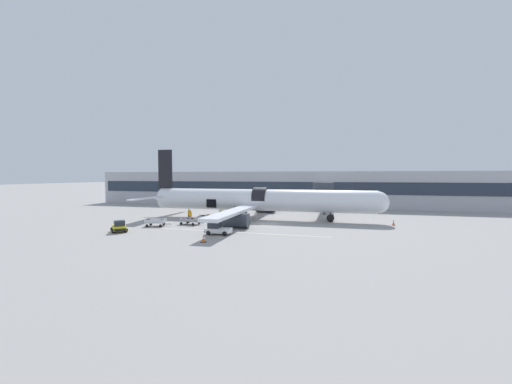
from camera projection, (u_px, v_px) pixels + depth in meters
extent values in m
plane|color=gray|center=(265.00, 224.00, 46.23)|extent=(500.00, 500.00, 0.00)
cube|color=silver|center=(242.00, 232.00, 39.53)|extent=(22.16, 0.76, 0.01)
cube|color=#B2B2B7|center=(295.00, 188.00, 76.98)|extent=(99.27, 13.09, 8.12)
cube|color=#232D3D|center=(291.00, 188.00, 70.58)|extent=(97.29, 0.16, 2.60)
cylinder|color=#4C4C51|center=(325.00, 206.00, 57.20)|extent=(0.60, 0.60, 3.33)
cube|color=silver|center=(325.00, 190.00, 57.04)|extent=(2.49, 13.78, 2.49)
cube|color=#333842|center=(323.00, 192.00, 50.97)|extent=(3.24, 1.60, 2.99)
cylinder|color=white|center=(260.00, 200.00, 51.30)|extent=(36.09, 3.48, 3.48)
sphere|color=white|center=(378.00, 202.00, 46.72)|extent=(3.31, 3.31, 3.31)
cone|color=white|center=(162.00, 198.00, 55.88)|extent=(4.00, 3.20, 3.20)
cylinder|color=black|center=(260.00, 198.00, 51.25)|extent=(2.17, 3.49, 3.49)
cube|color=black|center=(165.00, 169.00, 55.45)|extent=(2.61, 0.28, 6.80)
cube|color=white|center=(149.00, 198.00, 50.92)|extent=(0.98, 9.92, 0.20)
cube|color=white|center=(179.00, 194.00, 60.51)|extent=(0.98, 9.92, 0.20)
cube|color=white|center=(234.00, 212.00, 42.66)|extent=(2.34, 17.72, 0.40)
cube|color=white|center=(265.00, 201.00, 60.78)|extent=(2.34, 17.72, 0.40)
cylinder|color=#333842|center=(236.00, 220.00, 42.86)|extent=(3.69, 2.02, 2.02)
cylinder|color=#333842|center=(266.00, 207.00, 60.60)|extent=(3.69, 2.02, 2.02)
cube|color=black|center=(211.00, 203.00, 51.69)|extent=(1.70, 0.12, 1.40)
cylinder|color=#56565B|center=(330.00, 213.00, 48.55)|extent=(0.22, 0.22, 1.74)
sphere|color=black|center=(330.00, 218.00, 48.60)|extent=(1.17, 1.17, 1.17)
cylinder|color=#56565B|center=(235.00, 211.00, 49.95)|extent=(0.22, 0.22, 1.74)
sphere|color=black|center=(235.00, 217.00, 50.00)|extent=(1.17, 1.17, 1.17)
cylinder|color=#56565B|center=(244.00, 208.00, 54.67)|extent=(0.22, 0.22, 1.74)
sphere|color=black|center=(244.00, 213.00, 54.71)|extent=(1.17, 1.17, 1.17)
cube|color=white|center=(219.00, 230.00, 38.23)|extent=(3.06, 1.70, 0.54)
cube|color=#232833|center=(215.00, 225.00, 38.32)|extent=(1.39, 1.42, 0.64)
cube|color=black|center=(207.00, 231.00, 38.59)|extent=(0.16, 1.47, 0.27)
sphere|color=black|center=(213.00, 231.00, 39.22)|extent=(0.56, 0.56, 0.56)
sphere|color=black|center=(208.00, 233.00, 37.72)|extent=(0.56, 0.56, 0.56)
sphere|color=black|center=(229.00, 231.00, 38.75)|extent=(0.56, 0.56, 0.56)
sphere|color=black|center=(225.00, 234.00, 37.25)|extent=(0.56, 0.56, 0.56)
cube|color=yellow|center=(119.00, 228.00, 40.00)|extent=(2.75, 2.78, 0.58)
cube|color=#232833|center=(119.00, 223.00, 39.60)|extent=(1.66, 1.66, 0.67)
cube|color=black|center=(120.00, 230.00, 38.90)|extent=(1.04, 1.00, 0.29)
sphere|color=black|center=(114.00, 231.00, 38.95)|extent=(0.56, 0.56, 0.56)
sphere|color=black|center=(126.00, 230.00, 39.63)|extent=(0.56, 0.56, 0.56)
sphere|color=black|center=(113.00, 229.00, 40.40)|extent=(0.56, 0.56, 0.56)
sphere|color=black|center=(124.00, 228.00, 41.08)|extent=(0.56, 0.56, 0.56)
cube|color=#B7BABF|center=(206.00, 218.00, 49.68)|extent=(2.78, 2.19, 0.05)
cube|color=#B7BABF|center=(213.00, 217.00, 49.60)|extent=(0.40, 1.71, 0.35)
cube|color=#B7BABF|center=(205.00, 217.00, 48.84)|extent=(2.40, 0.54, 0.35)
cube|color=#B7BABF|center=(207.00, 216.00, 50.51)|extent=(2.40, 0.54, 0.35)
cube|color=#333338|center=(216.00, 219.00, 49.60)|extent=(0.90, 0.26, 0.06)
sphere|color=black|center=(210.00, 220.00, 48.78)|extent=(0.40, 0.40, 0.40)
sphere|color=black|center=(212.00, 219.00, 50.51)|extent=(0.40, 0.40, 0.40)
sphere|color=black|center=(199.00, 220.00, 48.88)|extent=(0.40, 0.40, 0.40)
sphere|color=black|center=(202.00, 219.00, 50.61)|extent=(0.40, 0.40, 0.40)
cube|color=#4C1E1E|center=(200.00, 217.00, 49.38)|extent=(0.51, 0.23, 0.34)
cube|color=olive|center=(208.00, 216.00, 49.79)|extent=(0.49, 0.31, 0.52)
cube|color=black|center=(203.00, 216.00, 49.96)|extent=(0.41, 0.29, 0.34)
cube|color=#999BA0|center=(190.00, 221.00, 46.09)|extent=(3.10, 2.02, 0.05)
cube|color=#999BA0|center=(198.00, 220.00, 45.53)|extent=(0.29, 1.61, 0.37)
cube|color=#999BA0|center=(187.00, 220.00, 45.37)|extent=(2.81, 0.47, 0.37)
cube|color=#999BA0|center=(193.00, 219.00, 46.80)|extent=(2.81, 0.47, 0.37)
cube|color=#333338|center=(201.00, 223.00, 45.36)|extent=(0.90, 0.21, 0.06)
sphere|color=black|center=(193.00, 224.00, 44.97)|extent=(0.40, 0.40, 0.40)
sphere|color=black|center=(199.00, 223.00, 46.46)|extent=(0.40, 0.40, 0.40)
sphere|color=black|center=(181.00, 223.00, 45.77)|extent=(0.40, 0.40, 0.40)
sphere|color=black|center=(188.00, 222.00, 47.25)|extent=(0.40, 0.40, 0.40)
cube|color=#721951|center=(184.00, 219.00, 46.11)|extent=(0.51, 0.33, 0.41)
cube|color=black|center=(192.00, 219.00, 46.09)|extent=(0.39, 0.26, 0.38)
cube|color=olive|center=(195.00, 220.00, 45.80)|extent=(0.52, 0.23, 0.30)
cube|color=black|center=(188.00, 219.00, 45.86)|extent=(0.36, 0.26, 0.45)
cube|color=silver|center=(155.00, 223.00, 44.48)|extent=(3.04, 2.33, 0.05)
cube|color=silver|center=(165.00, 221.00, 44.48)|extent=(0.50, 1.63, 0.46)
cube|color=silver|center=(154.00, 222.00, 43.66)|extent=(2.55, 0.76, 0.46)
cube|color=silver|center=(157.00, 220.00, 45.27)|extent=(2.55, 0.76, 0.46)
cube|color=#333338|center=(168.00, 224.00, 44.51)|extent=(0.89, 0.32, 0.06)
sphere|color=black|center=(160.00, 226.00, 43.67)|extent=(0.40, 0.40, 0.40)
sphere|color=black|center=(164.00, 224.00, 45.34)|extent=(0.40, 0.40, 0.40)
sphere|color=black|center=(147.00, 226.00, 43.65)|extent=(0.40, 0.40, 0.40)
sphere|color=black|center=(151.00, 224.00, 45.32)|extent=(0.40, 0.40, 0.40)
cube|color=black|center=(161.00, 221.00, 44.84)|extent=(0.48, 0.40, 0.33)
cube|color=black|center=(148.00, 221.00, 44.24)|extent=(0.51, 0.32, 0.48)
cylinder|color=black|center=(189.00, 218.00, 50.20)|extent=(0.35, 0.35, 0.90)
cylinder|color=orange|center=(189.00, 213.00, 50.16)|extent=(0.45, 0.45, 0.71)
sphere|color=#9E7556|center=(189.00, 210.00, 50.13)|extent=(0.25, 0.25, 0.25)
cylinder|color=orange|center=(190.00, 213.00, 50.40)|extent=(0.14, 0.14, 0.65)
cylinder|color=orange|center=(188.00, 213.00, 49.93)|extent=(0.14, 0.14, 0.65)
cylinder|color=#1E2338|center=(191.00, 219.00, 48.70)|extent=(0.35, 0.35, 0.85)
cylinder|color=orange|center=(190.00, 214.00, 48.66)|extent=(0.45, 0.45, 0.67)
sphere|color=brown|center=(190.00, 211.00, 48.64)|extent=(0.24, 0.24, 0.24)
cylinder|color=orange|center=(190.00, 215.00, 48.43)|extent=(0.14, 0.14, 0.62)
cylinder|color=orange|center=(191.00, 214.00, 48.90)|extent=(0.14, 0.14, 0.62)
cylinder|color=black|center=(220.00, 218.00, 49.23)|extent=(0.40, 0.40, 0.89)
cylinder|color=#CCE523|center=(220.00, 213.00, 49.19)|extent=(0.51, 0.51, 0.70)
sphere|color=#9E7556|center=(220.00, 210.00, 49.17)|extent=(0.25, 0.25, 0.25)
cylinder|color=#CCE523|center=(219.00, 214.00, 49.32)|extent=(0.16, 0.16, 0.65)
cylinder|color=#CCE523|center=(221.00, 214.00, 49.07)|extent=(0.16, 0.16, 0.65)
cylinder|color=#2D2D33|center=(222.00, 217.00, 50.67)|extent=(0.40, 0.40, 0.83)
cylinder|color=#CCE523|center=(222.00, 213.00, 50.63)|extent=(0.51, 0.51, 0.66)
sphere|color=tan|center=(222.00, 210.00, 50.61)|extent=(0.23, 0.23, 0.23)
cylinder|color=#CCE523|center=(223.00, 213.00, 50.82)|extent=(0.16, 0.16, 0.60)
cylinder|color=#CCE523|center=(221.00, 213.00, 50.45)|extent=(0.16, 0.16, 0.60)
cube|color=black|center=(393.00, 225.00, 45.39)|extent=(0.48, 0.48, 0.03)
cone|color=orange|center=(394.00, 222.00, 45.37)|extent=(0.35, 0.35, 0.79)
cylinder|color=white|center=(394.00, 222.00, 45.37)|extent=(0.21, 0.21, 0.09)
cube|color=black|center=(203.00, 242.00, 33.79)|extent=(0.57, 0.57, 0.03)
cone|color=orange|center=(203.00, 239.00, 33.77)|extent=(0.42, 0.42, 0.69)
cylinder|color=white|center=(203.00, 239.00, 33.77)|extent=(0.24, 0.24, 0.08)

